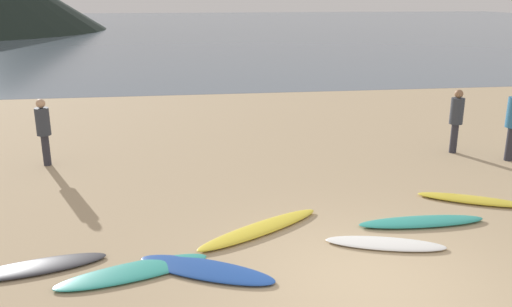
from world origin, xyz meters
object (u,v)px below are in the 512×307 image
(surfboard_1, at_px, (134,271))
(surfboard_6, at_px, (472,200))
(person_2, at_px, (43,127))
(surfboard_2, at_px, (206,270))
(surfboard_4, at_px, (385,244))
(person_0, at_px, (456,116))
(surfboard_0, at_px, (35,267))
(surfboard_5, at_px, (422,222))
(surfboard_3, at_px, (260,229))

(surfboard_1, distance_m, surfboard_6, 6.76)
(surfboard_6, distance_m, person_2, 9.71)
(surfboard_1, distance_m, person_2, 6.20)
(surfboard_2, xyz_separation_m, surfboard_4, (2.98, 0.44, -0.00))
(surfboard_2, distance_m, surfboard_6, 5.79)
(surfboard_4, bearing_deg, person_0, 69.27)
(surfboard_0, xyz_separation_m, surfboard_2, (2.54, -0.44, 0.00))
(surfboard_1, distance_m, surfboard_5, 5.12)
(surfboard_1, xyz_separation_m, surfboard_6, (6.48, 1.93, 0.01))
(surfboard_3, height_order, surfboard_4, surfboard_3)
(surfboard_6, bearing_deg, person_0, 95.39)
(surfboard_1, bearing_deg, surfboard_4, -12.54)
(surfboard_0, relative_size, surfboard_1, 0.91)
(surfboard_6, bearing_deg, surfboard_2, -132.22)
(surfboard_0, xyz_separation_m, surfboard_4, (5.52, 0.00, 0.00))
(surfboard_4, xyz_separation_m, person_0, (3.75, 4.87, 0.94))
(surfboard_3, bearing_deg, surfboard_0, 161.62)
(person_2, bearing_deg, surfboard_4, 154.64)
(person_0, relative_size, person_2, 1.02)
(surfboard_2, xyz_separation_m, surfboard_3, (1.02, 1.28, 0.01))
(surfboard_3, bearing_deg, surfboard_5, -33.97)
(surfboard_0, distance_m, surfboard_1, 1.52)
(surfboard_2, height_order, surfboard_4, surfboard_2)
(surfboard_0, xyz_separation_m, surfboard_1, (1.48, -0.34, -0.00))
(surfboard_2, bearing_deg, surfboard_5, 44.40)
(surfboard_3, bearing_deg, surfboard_4, -54.87)
(surfboard_3, xyz_separation_m, surfboard_6, (4.40, 0.75, -0.00))
(surfboard_0, height_order, person_2, person_2)
(surfboard_2, xyz_separation_m, surfboard_5, (3.95, 1.16, 0.01))
(surfboard_3, relative_size, surfboard_5, 1.13)
(surfboard_0, bearing_deg, person_2, 86.31)
(surfboard_4, relative_size, person_0, 1.17)
(surfboard_4, relative_size, surfboard_6, 0.93)
(surfboard_6, height_order, person_0, person_0)
(surfboard_0, distance_m, surfboard_4, 5.52)
(surfboard_6, xyz_separation_m, person_2, (-8.94, 3.68, 0.91))
(surfboard_3, xyz_separation_m, person_0, (5.71, 4.03, 0.93))
(person_2, bearing_deg, surfboard_3, 149.35)
(surfboard_0, distance_m, surfboard_2, 2.58)
(surfboard_5, distance_m, person_0, 5.08)
(surfboard_0, xyz_separation_m, person_0, (9.27, 4.87, 0.95))
(surfboard_3, relative_size, surfboard_6, 1.26)
(surfboard_6, bearing_deg, surfboard_3, -143.09)
(surfboard_4, xyz_separation_m, surfboard_6, (2.44, 1.59, 0.01))
(surfboard_6, bearing_deg, surfboard_0, -141.48)
(surfboard_5, bearing_deg, surfboard_4, -142.56)
(surfboard_2, distance_m, person_2, 6.78)
(surfboard_4, relative_size, person_2, 1.20)
(surfboard_3, bearing_deg, surfboard_6, -21.97)
(surfboard_0, bearing_deg, surfboard_2, -23.98)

